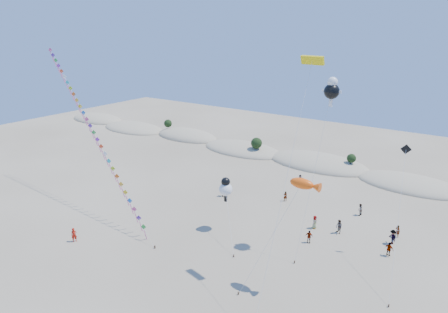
% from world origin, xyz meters
% --- Properties ---
extents(ground, '(160.00, 160.00, 0.00)m').
position_xyz_m(ground, '(0.00, 0.00, 0.00)').
color(ground, '#83745B').
rests_on(ground, ground).
extents(dune_ridge, '(145.30, 11.49, 5.57)m').
position_xyz_m(dune_ridge, '(1.06, 45.14, 0.11)').
color(dune_ridge, tan).
rests_on(dune_ridge, ground).
extents(kite_train, '(29.99, 8.96, 21.53)m').
position_xyz_m(kite_train, '(-20.51, 12.24, 11.00)').
color(kite_train, '#3F2D1E').
rests_on(kite_train, ground).
extents(fish_kite, '(5.43, 5.03, 11.11)m').
position_xyz_m(fish_kite, '(11.25, 10.77, 10.59)').
color(fish_kite, '#3F2D1E').
rests_on(fish_kite, ground).
extents(cartoon_kite_low, '(5.18, 5.65, 6.80)m').
position_xyz_m(cartoon_kite_low, '(-0.76, 16.00, 5.47)').
color(cartoon_kite_low, '#3F2D1E').
rests_on(cartoon_kite_low, ground).
extents(cartoon_kite_high, '(2.00, 6.19, 19.09)m').
position_xyz_m(cartoon_kite_high, '(10.07, 19.25, 17.79)').
color(cartoon_kite_high, '#3F2D1E').
rests_on(cartoon_kite_high, ground).
extents(parafoil_kite, '(2.27, 11.85, 21.47)m').
position_xyz_m(parafoil_kite, '(10.12, 13.08, 20.62)').
color(parafoil_kite, '#3F2D1E').
rests_on(parafoil_kite, ground).
extents(dark_kite, '(2.55, 10.36, 12.39)m').
position_xyz_m(dark_kite, '(17.79, 20.11, 8.88)').
color(dark_kite, '#3F2D1E').
rests_on(dark_kite, ground).
extents(flyer_foreground, '(0.67, 0.75, 1.72)m').
position_xyz_m(flyer_foreground, '(-13.58, 3.36, 0.86)').
color(flyer_foreground, '#B01B0E').
rests_on(flyer_foreground, ground).
extents(beachgoers, '(24.90, 17.03, 1.82)m').
position_xyz_m(beachgoers, '(8.59, 25.03, 0.84)').
color(beachgoers, slate).
rests_on(beachgoers, ground).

